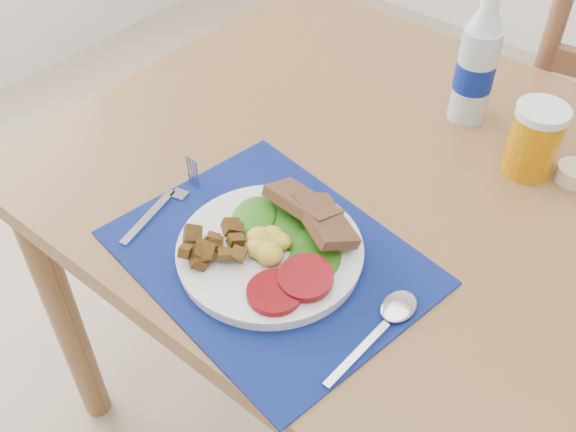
% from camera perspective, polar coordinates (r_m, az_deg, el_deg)
% --- Properties ---
extents(table, '(1.40, 0.90, 0.75)m').
position_cam_1_polar(table, '(1.12, 14.69, -2.94)').
color(table, brown).
rests_on(table, ground).
extents(placemat, '(0.47, 0.39, 0.00)m').
position_cam_1_polar(placemat, '(0.96, -1.52, -3.50)').
color(placemat, black).
rests_on(placemat, table).
extents(breakfast_plate, '(0.26, 0.26, 0.06)m').
position_cam_1_polar(breakfast_plate, '(0.95, -1.93, -2.67)').
color(breakfast_plate, silver).
rests_on(breakfast_plate, placemat).
extents(fork, '(0.04, 0.18, 0.00)m').
position_cam_1_polar(fork, '(1.05, -10.08, 1.14)').
color(fork, '#B2B5BA').
rests_on(fork, placemat).
extents(spoon, '(0.04, 0.19, 0.01)m').
position_cam_1_polar(spoon, '(0.89, 8.33, -8.79)').
color(spoon, '#B2B5BA').
rests_on(spoon, placemat).
extents(water_bottle, '(0.07, 0.07, 0.23)m').
position_cam_1_polar(water_bottle, '(1.21, 15.63, 12.06)').
color(water_bottle, '#ADBFCC').
rests_on(water_bottle, table).
extents(juice_glass, '(0.08, 0.08, 0.11)m').
position_cam_1_polar(juice_glass, '(1.14, 20.09, 5.96)').
color(juice_glass, '#BD7205').
rests_on(juice_glass, table).
extents(ramekin, '(0.06, 0.06, 0.03)m').
position_cam_1_polar(ramekin, '(1.17, 22.99, 3.33)').
color(ramekin, beige).
rests_on(ramekin, table).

